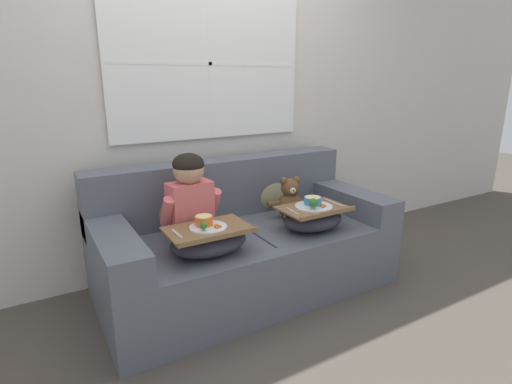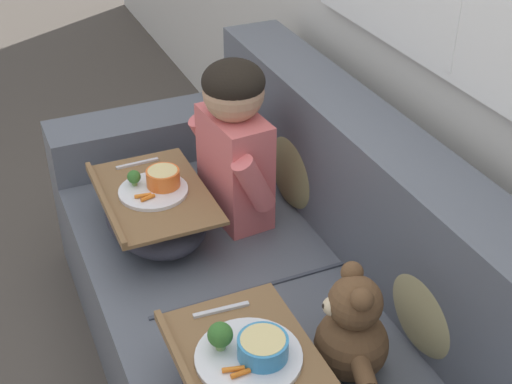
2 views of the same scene
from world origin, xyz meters
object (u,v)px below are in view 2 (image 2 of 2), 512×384
at_px(couch, 286,312).
at_px(teddy_bear, 351,333).
at_px(child_figure, 234,135).
at_px(throw_pillow_behind_child, 300,156).
at_px(throw_pillow_behind_teddy, 435,295).
at_px(lap_tray_teddy, 249,379).
at_px(lap_tray_child, 155,211).

height_order(couch, teddy_bear, couch).
bearing_deg(child_figure, teddy_bear, -0.23).
bearing_deg(throw_pillow_behind_child, throw_pillow_behind_teddy, 0.00).
xyz_separation_m(throw_pillow_behind_child, throw_pillow_behind_teddy, (0.76, 0.00, 0.00)).
relative_size(child_figure, lap_tray_teddy, 1.22).
xyz_separation_m(couch, lap_tray_teddy, (0.38, -0.28, 0.21)).
relative_size(throw_pillow_behind_child, lap_tray_child, 0.77).
bearing_deg(throw_pillow_behind_child, teddy_bear, -17.43).
distance_m(couch, lap_tray_teddy, 0.52).
bearing_deg(child_figure, lap_tray_teddy, -19.74).
relative_size(couch, lap_tray_child, 4.10).
bearing_deg(throw_pillow_behind_child, lap_tray_child, -90.06).
xyz_separation_m(child_figure, lap_tray_child, (-0.00, -0.27, -0.22)).
height_order(throw_pillow_behind_teddy, teddy_bear, throw_pillow_behind_teddy).
relative_size(couch, child_figure, 3.59).
relative_size(child_figure, teddy_bear, 1.66).
distance_m(throw_pillow_behind_teddy, lap_tray_teddy, 0.52).
distance_m(throw_pillow_behind_child, throw_pillow_behind_teddy, 0.76).
xyz_separation_m(teddy_bear, lap_tray_child, (-0.76, -0.27, -0.05)).
bearing_deg(lap_tray_teddy, couch, 143.33).
distance_m(child_figure, lap_tray_child, 0.35).
bearing_deg(lap_tray_child, couch, 36.59).
bearing_deg(lap_tray_teddy, throw_pillow_behind_child, 146.25).
relative_size(throw_pillow_behind_teddy, lap_tray_teddy, 0.75).
xyz_separation_m(throw_pillow_behind_child, lap_tray_teddy, (0.76, -0.51, -0.08)).
relative_size(couch, throw_pillow_behind_child, 5.29).
xyz_separation_m(couch, lap_tray_child, (-0.38, -0.28, 0.21)).
height_order(couch, lap_tray_child, couch).
xyz_separation_m(throw_pillow_behind_child, lap_tray_child, (-0.00, -0.51, -0.09)).
height_order(child_figure, teddy_bear, child_figure).
xyz_separation_m(throw_pillow_behind_child, child_figure, (0.00, -0.24, 0.13)).
relative_size(throw_pillow_behind_child, lap_tray_teddy, 0.83).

